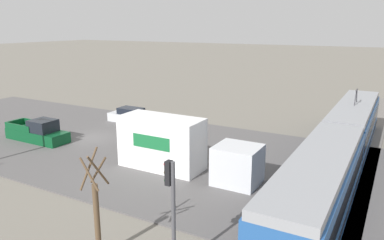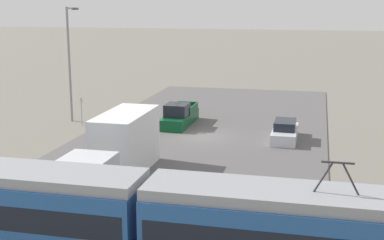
{
  "view_description": "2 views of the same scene",
  "coord_description": "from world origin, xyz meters",
  "px_view_note": "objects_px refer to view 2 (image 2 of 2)",
  "views": [
    {
      "loc": [
        22.5,
        22.51,
        9.46
      ],
      "look_at": [
        -1.75,
        8.94,
        2.38
      ],
      "focal_mm": 35.0,
      "sensor_mm": 36.0,
      "label": 1
    },
    {
      "loc": [
        -8.17,
        37.69,
        9.85
      ],
      "look_at": [
        -1.04,
        7.84,
        3.06
      ],
      "focal_mm": 50.0,
      "sensor_mm": 36.0,
      "label": 2
    }
  ],
  "objects_px": {
    "light_rail_tram": "(145,221)",
    "pickup_truck": "(179,116)",
    "sedan_car_0": "(285,132)",
    "street_lamp_near_crossing": "(70,57)",
    "box_truck": "(118,150)",
    "no_parking_sign": "(81,109)"
  },
  "relations": [
    {
      "from": "box_truck",
      "to": "sedan_car_0",
      "type": "bearing_deg",
      "value": -128.8
    },
    {
      "from": "light_rail_tram",
      "to": "pickup_truck",
      "type": "distance_m",
      "value": 23.43
    },
    {
      "from": "box_truck",
      "to": "sedan_car_0",
      "type": "xyz_separation_m",
      "value": [
        -8.66,
        -10.77,
        -1.02
      ]
    },
    {
      "from": "pickup_truck",
      "to": "sedan_car_0",
      "type": "xyz_separation_m",
      "value": [
        -8.67,
        2.91,
        -0.11
      ]
    },
    {
      "from": "light_rail_tram",
      "to": "pickup_truck",
      "type": "bearing_deg",
      "value": -78.43
    },
    {
      "from": "light_rail_tram",
      "to": "pickup_truck",
      "type": "height_order",
      "value": "light_rail_tram"
    },
    {
      "from": "pickup_truck",
      "to": "light_rail_tram",
      "type": "bearing_deg",
      "value": 101.57
    },
    {
      "from": "sedan_car_0",
      "to": "no_parking_sign",
      "type": "height_order",
      "value": "no_parking_sign"
    },
    {
      "from": "no_parking_sign",
      "to": "sedan_car_0",
      "type": "bearing_deg",
      "value": 176.16
    },
    {
      "from": "box_truck",
      "to": "pickup_truck",
      "type": "xyz_separation_m",
      "value": [
        0.01,
        -13.68,
        -0.91
      ]
    },
    {
      "from": "box_truck",
      "to": "no_parking_sign",
      "type": "distance_m",
      "value": 14.17
    },
    {
      "from": "light_rail_tram",
      "to": "no_parking_sign",
      "type": "relative_size",
      "value": 11.73
    },
    {
      "from": "box_truck",
      "to": "sedan_car_0",
      "type": "height_order",
      "value": "box_truck"
    },
    {
      "from": "sedan_car_0",
      "to": "street_lamp_near_crossing",
      "type": "relative_size",
      "value": 0.49
    },
    {
      "from": "pickup_truck",
      "to": "street_lamp_near_crossing",
      "type": "distance_m",
      "value": 10.38
    },
    {
      "from": "light_rail_tram",
      "to": "pickup_truck",
      "type": "relative_size",
      "value": 4.76
    },
    {
      "from": "box_truck",
      "to": "street_lamp_near_crossing",
      "type": "distance_m",
      "value": 16.8
    },
    {
      "from": "light_rail_tram",
      "to": "box_truck",
      "type": "bearing_deg",
      "value": -63.17
    },
    {
      "from": "light_rail_tram",
      "to": "pickup_truck",
      "type": "xyz_separation_m",
      "value": [
        4.7,
        -22.93,
        -0.93
      ]
    },
    {
      "from": "pickup_truck",
      "to": "street_lamp_near_crossing",
      "type": "bearing_deg",
      "value": 1.18
    },
    {
      "from": "sedan_car_0",
      "to": "box_truck",
      "type": "bearing_deg",
      "value": -128.8
    },
    {
      "from": "street_lamp_near_crossing",
      "to": "box_truck",
      "type": "bearing_deg",
      "value": 124.63
    }
  ]
}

